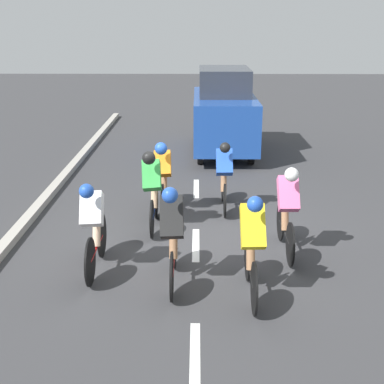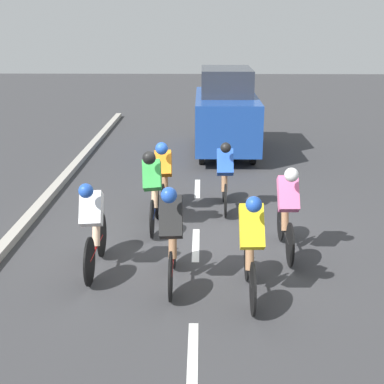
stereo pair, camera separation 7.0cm
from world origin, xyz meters
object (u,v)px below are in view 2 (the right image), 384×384
(cyclist_orange, at_px, (164,175))
(cyclist_white, at_px, (93,225))
(cyclist_green, at_px, (153,187))
(support_car, at_px, (226,112))
(cyclist_pink, at_px, (287,208))
(cyclist_black, at_px, (171,233))
(cyclist_yellow, at_px, (251,244))
(cyclist_blue, at_px, (225,174))

(cyclist_orange, height_order, cyclist_white, cyclist_orange)
(cyclist_green, relative_size, support_car, 0.42)
(cyclist_pink, height_order, support_car, support_car)
(support_car, bearing_deg, cyclist_green, 75.27)
(cyclist_black, height_order, cyclist_orange, cyclist_black)
(cyclist_green, bearing_deg, cyclist_yellow, 121.35)
(cyclist_black, bearing_deg, cyclist_blue, -105.30)
(cyclist_yellow, xyz_separation_m, support_car, (-0.01, -8.49, 0.37))
(cyclist_orange, height_order, cyclist_yellow, cyclist_yellow)
(cyclist_pink, height_order, cyclist_white, cyclist_pink)
(cyclist_orange, relative_size, cyclist_white, 0.98)
(cyclist_blue, xyz_separation_m, cyclist_white, (2.08, 2.82, 0.01))
(cyclist_black, xyz_separation_m, cyclist_yellow, (-1.09, 0.36, -0.01))
(cyclist_blue, height_order, cyclist_black, cyclist_black)
(cyclist_orange, bearing_deg, support_car, -105.55)
(cyclist_black, distance_m, cyclist_orange, 3.04)
(cyclist_blue, relative_size, cyclist_white, 0.95)
(cyclist_blue, height_order, cyclist_yellow, cyclist_yellow)
(cyclist_green, bearing_deg, cyclist_blue, -141.87)
(support_car, bearing_deg, cyclist_orange, 74.45)
(cyclist_black, relative_size, cyclist_pink, 0.99)
(cyclist_pink, xyz_separation_m, cyclist_white, (3.00, 0.70, -0.04))
(cyclist_yellow, bearing_deg, cyclist_pink, -115.72)
(cyclist_white, bearing_deg, cyclist_blue, -126.41)
(cyclist_black, xyz_separation_m, support_car, (-1.11, -8.14, 0.36))
(cyclist_pink, height_order, cyclist_orange, cyclist_pink)
(cyclist_green, relative_size, cyclist_pink, 0.97)
(cyclist_green, bearing_deg, cyclist_white, 67.35)
(cyclist_green, distance_m, support_car, 6.16)
(cyclist_white, bearing_deg, support_car, -106.61)
(cyclist_black, relative_size, cyclist_white, 1.00)
(cyclist_blue, distance_m, cyclist_black, 3.36)
(cyclist_black, height_order, cyclist_white, cyclist_black)
(cyclist_green, xyz_separation_m, cyclist_black, (-0.46, 2.19, 0.01))
(cyclist_blue, height_order, cyclist_orange, cyclist_orange)
(cyclist_blue, distance_m, support_car, 4.92)
(cyclist_black, bearing_deg, cyclist_green, -78.16)
(cyclist_white, bearing_deg, cyclist_orange, -108.65)
(cyclist_green, bearing_deg, cyclist_black, 101.84)
(cyclist_pink, xyz_separation_m, support_car, (0.69, -7.02, 0.38))
(cyclist_pink, relative_size, cyclist_orange, 1.03)
(cyclist_blue, relative_size, cyclist_pink, 0.94)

